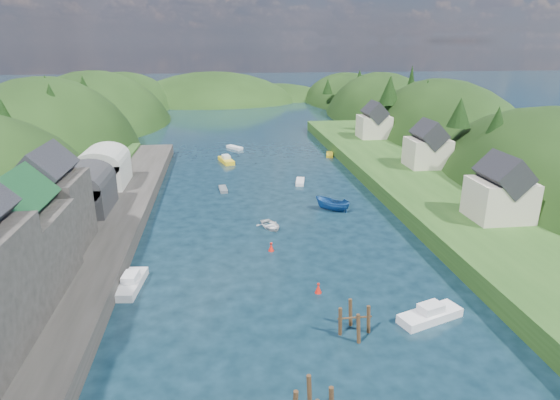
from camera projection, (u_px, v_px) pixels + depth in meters
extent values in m
plane|color=black|center=(264.00, 182.00, 83.16)|extent=(600.00, 600.00, 0.00)
ellipsoid|color=black|center=(53.00, 196.00, 104.16)|extent=(44.00, 75.56, 52.00)
ellipsoid|color=black|center=(99.00, 151.00, 144.32)|extent=(44.00, 75.56, 48.19)
ellipsoid|color=black|center=(124.00, 123.00, 183.23)|extent=(44.00, 75.56, 39.00)
ellipsoid|color=black|center=(558.00, 251.00, 74.18)|extent=(36.00, 75.56, 44.49)
ellipsoid|color=black|center=(437.00, 179.00, 114.75)|extent=(36.00, 75.56, 48.00)
ellipsoid|color=black|center=(380.00, 141.00, 154.92)|extent=(36.00, 75.56, 44.49)
ellipsoid|color=black|center=(347.00, 117.00, 193.88)|extent=(36.00, 75.56, 36.00)
ellipsoid|color=black|center=(214.00, 125.00, 197.85)|extent=(80.00, 60.00, 44.00)
ellipsoid|color=black|center=(277.00, 124.00, 211.25)|extent=(70.00, 56.00, 36.00)
cone|color=black|center=(4.00, 118.00, 73.73)|extent=(4.18, 4.18, 6.06)
cone|color=black|center=(51.00, 101.00, 87.71)|extent=(4.73, 4.73, 6.54)
cone|color=black|center=(47.00, 94.00, 96.56)|extent=(4.34, 4.34, 7.67)
cone|color=black|center=(85.00, 112.00, 104.88)|extent=(5.28, 5.28, 5.42)
cone|color=black|center=(84.00, 89.00, 116.09)|extent=(4.77, 4.77, 6.70)
cone|color=black|center=(109.00, 100.00, 125.36)|extent=(4.07, 4.07, 5.49)
cone|color=black|center=(104.00, 91.00, 135.64)|extent=(4.56, 4.56, 8.31)
cone|color=black|center=(107.00, 94.00, 145.84)|extent=(4.75, 4.75, 5.48)
cone|color=black|center=(117.00, 87.00, 156.00)|extent=(4.27, 4.27, 7.47)
cone|color=black|center=(496.00, 130.00, 74.48)|extent=(5.29, 5.29, 7.46)
cone|color=black|center=(460.00, 112.00, 81.04)|extent=(4.07, 4.07, 5.09)
cone|color=black|center=(455.00, 124.00, 91.89)|extent=(3.40, 3.40, 6.04)
cone|color=black|center=(426.00, 98.00, 109.06)|extent=(4.94, 4.94, 8.30)
cone|color=black|center=(390.00, 90.00, 113.01)|extent=(5.25, 5.25, 6.77)
cone|color=black|center=(411.00, 83.00, 123.78)|extent=(3.36, 3.36, 9.39)
cone|color=black|center=(391.00, 88.00, 138.78)|extent=(4.57, 4.57, 6.87)
cone|color=black|center=(368.00, 90.00, 149.74)|extent=(3.59, 3.59, 5.81)
cone|color=black|center=(359.00, 79.00, 155.96)|extent=(4.14, 4.14, 6.20)
cone|color=black|center=(328.00, 86.00, 167.75)|extent=(3.83, 3.83, 5.37)
cube|color=#2D2B28|center=(75.00, 258.00, 51.78)|extent=(12.00, 110.00, 2.00)
cube|color=#234719|center=(7.00, 259.00, 50.86)|extent=(12.00, 110.00, 2.50)
cube|color=#2D2B28|center=(20.00, 252.00, 42.58)|extent=(8.00, 9.00, 7.00)
cube|color=#1E592D|center=(11.00, 206.00, 41.14)|extent=(5.88, 9.36, 5.88)
cube|color=#2D2B28|center=(52.00, 213.00, 50.87)|extent=(7.00, 8.00, 8.00)
cube|color=black|center=(44.00, 170.00, 49.31)|extent=(5.15, 8.32, 5.15)
cube|color=#2D2D30|center=(84.00, 196.00, 62.78)|extent=(7.00, 9.00, 4.00)
cylinder|color=#2D2D30|center=(82.00, 182.00, 62.14)|extent=(7.00, 9.00, 7.00)
cube|color=#B2B2A8|center=(104.00, 172.00, 74.05)|extent=(7.00, 9.00, 4.00)
cylinder|color=#B2B2A8|center=(102.00, 160.00, 73.40)|extent=(7.00, 9.00, 7.00)
cube|color=#234719|center=(422.00, 186.00, 76.39)|extent=(16.00, 120.00, 2.40)
cube|color=beige|center=(500.00, 200.00, 58.53)|extent=(7.00, 6.00, 5.00)
cube|color=black|center=(504.00, 174.00, 57.46)|extent=(5.15, 6.24, 5.15)
cube|color=beige|center=(427.00, 153.00, 83.19)|extent=(7.00, 6.00, 5.00)
cube|color=black|center=(429.00, 134.00, 82.11)|extent=(5.15, 6.24, 5.15)
cube|color=beige|center=(374.00, 127.00, 108.42)|extent=(7.00, 6.00, 5.00)
cube|color=black|center=(375.00, 112.00, 107.34)|extent=(5.15, 6.24, 5.15)
cylinder|color=#382314|center=(310.00, 400.00, 30.72)|extent=(0.32, 0.32, 3.95)
cylinder|color=#382314|center=(368.00, 322.00, 39.82)|extent=(0.32, 0.32, 3.24)
cylinder|color=#382314|center=(350.00, 315.00, 40.83)|extent=(0.32, 0.32, 3.24)
cylinder|color=#382314|center=(340.00, 324.00, 39.52)|extent=(0.32, 0.32, 3.24)
cylinder|color=#382314|center=(359.00, 332.00, 38.51)|extent=(0.32, 0.32, 3.24)
cylinder|color=#382314|center=(355.00, 318.00, 39.49)|extent=(2.97, 0.16, 0.16)
cone|color=red|center=(318.00, 289.00, 46.36)|extent=(0.70, 0.70, 0.90)
sphere|color=red|center=(318.00, 284.00, 46.20)|extent=(0.30, 0.30, 0.30)
cone|color=red|center=(271.00, 247.00, 55.63)|extent=(0.70, 0.70, 0.90)
sphere|color=red|center=(271.00, 244.00, 55.47)|extent=(0.30, 0.30, 0.30)
imported|color=navy|center=(332.00, 205.00, 68.75)|extent=(5.54, 4.74, 2.07)
cube|color=slate|center=(223.00, 189.00, 78.23)|extent=(1.53, 3.70, 0.51)
cube|color=silver|center=(131.00, 284.00, 47.37)|extent=(2.66, 6.22, 0.84)
cube|color=silver|center=(130.00, 277.00, 47.11)|extent=(1.62, 2.26, 0.70)
cube|color=white|center=(430.00, 316.00, 41.91)|extent=(6.42, 3.92, 0.85)
cube|color=silver|center=(431.00, 308.00, 41.64)|extent=(2.48, 2.04, 0.70)
cube|color=yellow|center=(226.00, 161.00, 96.34)|extent=(3.44, 6.28, 0.84)
cube|color=silver|center=(226.00, 157.00, 96.08)|extent=(1.87, 2.38, 0.70)
cube|color=gold|center=(330.00, 155.00, 101.89)|extent=(2.34, 4.43, 0.59)
imported|color=silver|center=(271.00, 226.00, 62.63)|extent=(4.25, 5.02, 0.88)
cube|color=silver|center=(300.00, 182.00, 82.28)|extent=(2.21, 4.36, 0.58)
cube|color=white|center=(235.00, 148.00, 108.53)|extent=(3.89, 4.48, 0.63)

